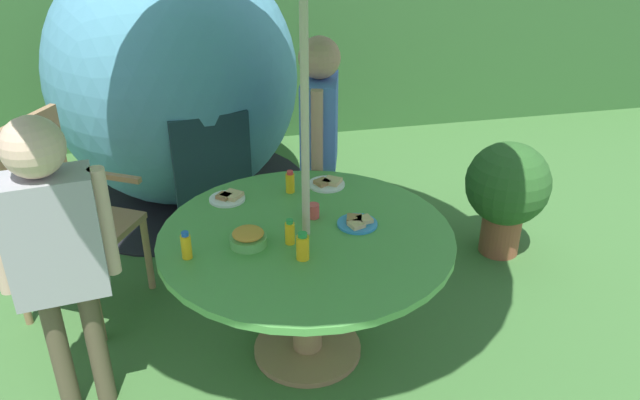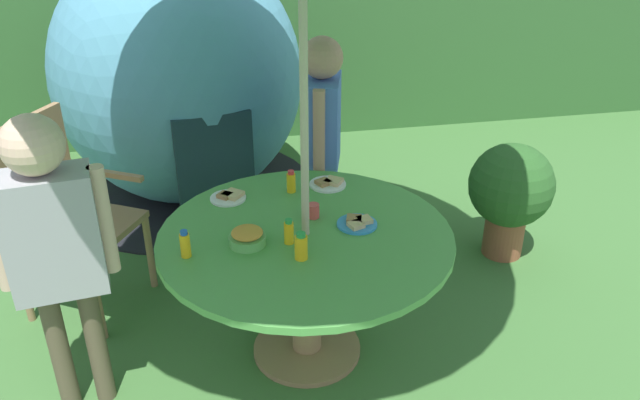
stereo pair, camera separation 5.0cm
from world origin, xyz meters
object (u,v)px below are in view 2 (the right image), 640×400
object	(u,v)px
cup_near	(313,211)
juice_bottle_near_left	(291,182)
garden_table	(306,259)
wooden_chair	(61,206)
dome_tent	(178,75)
potted_plant	(510,191)
snack_bowl	(247,237)
plate_near_right	(328,183)
juice_bottle_far_left	(185,244)
juice_bottle_center_front	(301,247)
plate_front_edge	(357,223)
juice_bottle_far_right	(289,232)
plate_back_edge	(229,197)
child_in_blue_shirt	(322,123)
child_in_grey_shirt	(53,234)

from	to	relation	value
cup_near	juice_bottle_near_left	bearing A→B (deg)	102.77
garden_table	wooden_chair	xyz separation A→B (m)	(-1.19, 0.68, 0.04)
dome_tent	potted_plant	size ratio (longest dim) A/B	3.02
snack_bowl	plate_near_right	distance (m)	0.69
potted_plant	juice_bottle_far_left	world-z (taller)	juice_bottle_far_left
wooden_chair	cup_near	bearing A→B (deg)	-83.45
wooden_chair	snack_bowl	bearing A→B (deg)	-98.31
potted_plant	snack_bowl	bearing A→B (deg)	-156.48
snack_bowl	juice_bottle_center_front	bearing A→B (deg)	-36.75
plate_front_edge	juice_bottle_far_right	world-z (taller)	juice_bottle_far_right
garden_table	juice_bottle_far_left	size ratio (longest dim) A/B	10.65
snack_bowl	plate_back_edge	xyz separation A→B (m)	(-0.05, 0.45, -0.02)
child_in_blue_shirt	juice_bottle_far_right	xyz separation A→B (m)	(-0.34, -0.94, -0.13)
juice_bottle_near_left	child_in_grey_shirt	bearing A→B (deg)	-151.35
garden_table	juice_bottle_center_front	distance (m)	0.29
dome_tent	child_in_grey_shirt	world-z (taller)	dome_tent
garden_table	plate_back_edge	world-z (taller)	plate_back_edge
snack_bowl	dome_tent	bearing A→B (deg)	98.19
wooden_chair	plate_near_right	xyz separation A→B (m)	(1.39, -0.21, 0.11)
wooden_chair	dome_tent	xyz separation A→B (m)	(0.63, 1.26, 0.29)
garden_table	juice_bottle_far_right	size ratio (longest dim) A/B	11.33
dome_tent	wooden_chair	bearing A→B (deg)	-129.05
juice_bottle_far_right	juice_bottle_center_front	distance (m)	0.14
snack_bowl	plate_back_edge	world-z (taller)	snack_bowl
snack_bowl	juice_bottle_far_left	world-z (taller)	juice_bottle_far_left
plate_near_right	cup_near	size ratio (longest dim) A/B	2.80
plate_near_right	snack_bowl	bearing A→B (deg)	-133.04
plate_back_edge	juice_bottle_center_front	size ratio (longest dim) A/B	1.43
garden_table	juice_bottle_far_left	bearing A→B (deg)	-170.49
child_in_blue_shirt	cup_near	distance (m)	0.77
juice_bottle_near_left	juice_bottle_far_left	distance (m)	0.74
plate_back_edge	juice_bottle_far_left	distance (m)	0.54
juice_bottle_far_right	wooden_chair	bearing A→B (deg)	146.02
wooden_chair	cup_near	world-z (taller)	wooden_chair
juice_bottle_far_left	wooden_chair	bearing A→B (deg)	130.33
juice_bottle_center_front	juice_bottle_far_right	bearing A→B (deg)	103.30
wooden_chair	plate_front_edge	xyz separation A→B (m)	(1.44, -0.65, 0.11)
child_in_grey_shirt	plate_front_edge	world-z (taller)	child_in_grey_shirt
potted_plant	plate_front_edge	distance (m)	1.31
child_in_grey_shirt	plate_back_edge	distance (m)	0.92
child_in_blue_shirt	child_in_grey_shirt	distance (m)	1.64
snack_bowl	juice_bottle_center_front	distance (m)	0.27
child_in_grey_shirt	plate_near_right	xyz separation A→B (m)	(1.24, 0.60, -0.18)
potted_plant	child_in_blue_shirt	world-z (taller)	child_in_blue_shirt
plate_near_right	juice_bottle_far_left	xyz separation A→B (m)	(-0.74, -0.55, 0.05)
juice_bottle_center_front	cup_near	world-z (taller)	juice_bottle_center_front
garden_table	child_in_blue_shirt	bearing A→B (deg)	74.14
child_in_blue_shirt	plate_front_edge	world-z (taller)	child_in_blue_shirt
child_in_grey_shirt	juice_bottle_near_left	bearing A→B (deg)	21.03
plate_front_edge	juice_bottle_far_right	size ratio (longest dim) A/B	1.58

